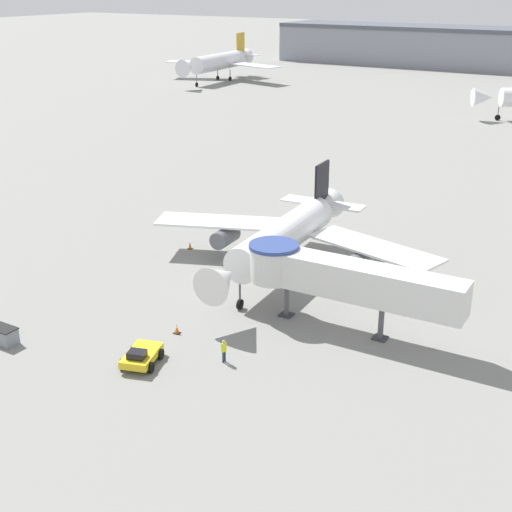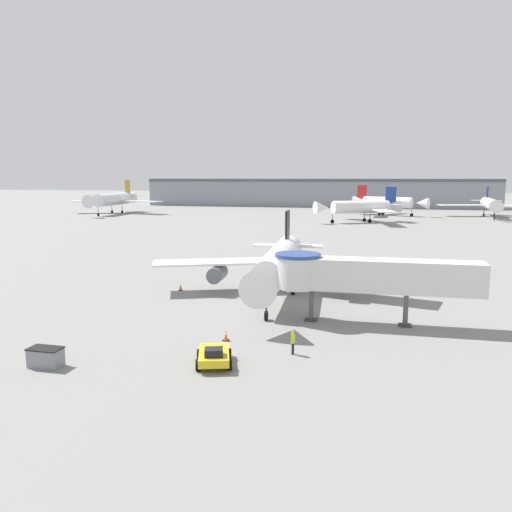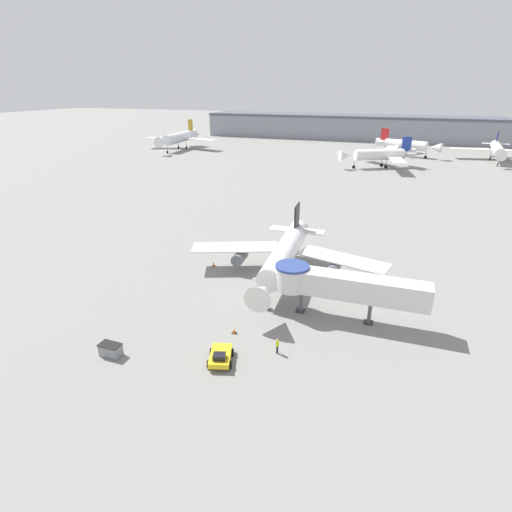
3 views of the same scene
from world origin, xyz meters
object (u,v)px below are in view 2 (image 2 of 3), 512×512
Objects in this scene: background_jet_blue_tail at (362,207)px; service_container_gray at (46,357)px; traffic_cone_near_nose at (226,336)px; background_jet_red_tail at (386,202)px; background_jet_gold_tail at (114,199)px; traffic_cone_port_wing at (181,287)px; jet_bridge at (361,274)px; background_jet_navy_tail at (491,204)px; ground_crew_marshaller at (293,341)px; pushback_tug_yellow at (214,356)px; main_airplane at (279,263)px.

service_container_gray is at bearing -38.49° from background_jet_blue_tail.
traffic_cone_near_nose is 140.28m from background_jet_red_tail.
background_jet_gold_tail is (-68.34, 132.63, 4.54)m from service_container_gray.
traffic_cone_port_wing is 126.15m from background_jet_red_tail.
background_jet_navy_tail is at bearing 72.92° from jet_bridge.
traffic_cone_port_wing is at bearing -60.93° from background_jet_gold_tail.
service_container_gray is 24.03m from traffic_cone_port_wing.
service_container_gray is 13.26m from traffic_cone_near_nose.
background_jet_gold_tail reaches higher than background_jet_blue_tail.
background_jet_blue_tail is at bearing 79.13° from traffic_cone_port_wing.
service_container_gray is at bearing -167.78° from background_jet_red_tail.
ground_crew_marshaller is (16.15, 6.28, 0.36)m from service_container_gray.
background_jet_blue_tail is (7.85, 109.90, 4.08)m from traffic_cone_near_nose.
ground_crew_marshaller is (-4.55, -9.21, -3.40)m from jet_bridge.
jet_bridge is 147.13m from background_jet_gold_tail.
pushback_tug_yellow is at bearing -128.23° from jet_bridge.
jet_bridge is at bearing -45.67° from main_airplane.
main_airplane is at bearing -151.68° from ground_crew_marshaller.
jet_bridge reaches higher than pushback_tug_yellow.
background_jet_navy_tail is (47.13, 143.90, 3.62)m from pushback_tug_yellow.
pushback_tug_yellow is 23.77m from traffic_cone_port_wing.
background_jet_blue_tail is 0.82× the size of background_jet_navy_tail.
pushback_tug_yellow is at bearing -82.19° from traffic_cone_near_nose.
jet_bridge is 16.21m from pushback_tug_yellow.
background_jet_navy_tail is 127.44m from background_jet_gold_tail.
traffic_cone_port_wing is 0.02× the size of background_jet_gold_tail.
background_jet_blue_tail is 87.86m from background_jet_gold_tail.
background_jet_blue_tail is (6.49, 94.55, 0.73)m from main_airplane.
traffic_cone_port_wing is at bearing -109.84° from background_jet_navy_tail.
pushback_tug_yellow is 11.55m from service_container_gray.
traffic_cone_near_nose is at bearing -145.46° from jet_bridge.
jet_bridge reaches higher than ground_crew_marshaller.
traffic_cone_near_nose is at bearing -98.67° from main_airplane.
pushback_tug_yellow is 4.94× the size of traffic_cone_near_nose.
background_jet_navy_tail is at bearing 3.19° from background_jet_gold_tail.
ground_crew_marshaller is at bearing -79.49° from main_airplane.
service_container_gray is 2.98× the size of traffic_cone_port_wing.
background_jet_navy_tail is at bearing 70.96° from traffic_cone_near_nose.
jet_bridge is at bearing 35.64° from traffic_cone_near_nose.
background_jet_blue_tail is at bearing -12.76° from background_jet_gold_tail.
pushback_tug_yellow is 0.15× the size of background_jet_blue_tail.
service_container_gray is at bearing -120.31° from main_airplane.
traffic_cone_near_nose is 0.46× the size of ground_crew_marshaller.
traffic_cone_port_wing is at bearing 173.77° from main_airplane.
background_jet_red_tail reaches higher than jet_bridge.
ground_crew_marshaller is 146.75m from background_jet_navy_tail.
background_jet_red_tail is (14.99, 139.42, 4.09)m from traffic_cone_near_nose.
main_airplane is at bearing -33.60° from background_jet_blue_tail.
main_airplane is 0.90× the size of background_jet_navy_tail.
service_container_gray is (-11.80, -23.50, -3.08)m from main_airplane.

